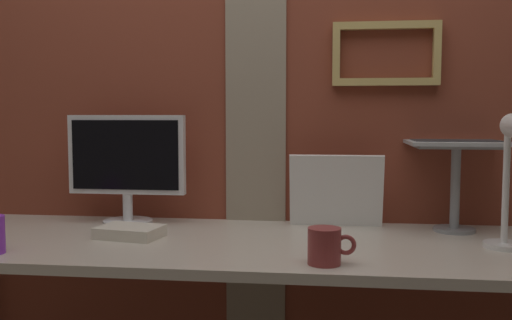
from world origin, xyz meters
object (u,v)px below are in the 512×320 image
monitor (127,161)px  coffee_mug (325,246)px  laptop (452,125)px  whiteboard_panel (336,191)px

monitor → coffee_mug: size_ratio=3.34×
laptop → whiteboard_panel: (-0.40, -0.05, -0.23)m
laptop → monitor: bearing=-176.2°
whiteboard_panel → laptop: bearing=6.6°
laptop → coffee_mug: bearing=-128.1°
whiteboard_panel → coffee_mug: (-0.04, -0.51, -0.08)m
coffee_mug → laptop: bearing=51.9°
monitor → laptop: (1.16, 0.08, 0.13)m
monitor → laptop: bearing=3.8°
laptop → coffee_mug: 0.78m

